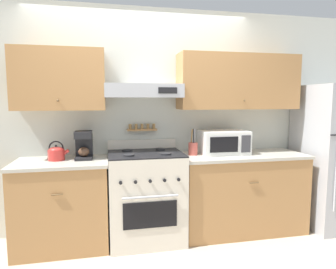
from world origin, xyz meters
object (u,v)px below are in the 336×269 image
(tea_kettle, at_px, (57,153))
(coffee_maker, at_px, (84,145))
(microwave, at_px, (223,142))
(stove_range, at_px, (146,196))
(refrigerator, at_px, (332,156))
(utensil_crock, at_px, (193,148))

(tea_kettle, xyz_separation_m, coffee_maker, (0.27, 0.03, 0.07))
(microwave, bearing_deg, stove_range, -174.48)
(refrigerator, bearing_deg, tea_kettle, 177.88)
(microwave, bearing_deg, utensil_crock, -177.22)
(tea_kettle, distance_m, microwave, 1.82)
(utensil_crock, bearing_deg, microwave, 2.78)
(stove_range, distance_m, coffee_maker, 0.86)
(microwave, bearing_deg, coffee_maker, 179.65)
(utensil_crock, bearing_deg, refrigerator, -3.92)
(stove_range, relative_size, tea_kettle, 4.98)
(tea_kettle, height_order, coffee_maker, coffee_maker)
(coffee_maker, bearing_deg, utensil_crock, -1.33)
(stove_range, height_order, refrigerator, refrigerator)
(stove_range, bearing_deg, microwave, 5.52)
(stove_range, xyz_separation_m, tea_kettle, (-0.91, 0.07, 0.49))
(coffee_maker, bearing_deg, microwave, -0.35)
(coffee_maker, relative_size, microwave, 0.55)
(coffee_maker, distance_m, microwave, 1.55)
(stove_range, height_order, coffee_maker, coffee_maker)
(refrigerator, height_order, utensil_crock, refrigerator)
(tea_kettle, distance_m, utensil_crock, 1.45)
(utensil_crock, bearing_deg, stove_range, -172.66)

